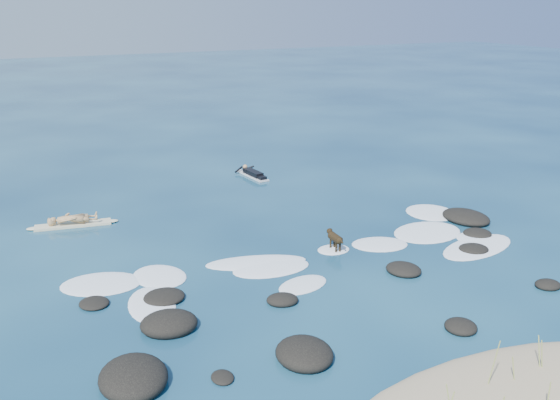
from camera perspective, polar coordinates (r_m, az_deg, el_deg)
ground at (r=19.55m, az=3.80°, el=-5.97°), size 160.00×160.00×0.00m
dune_grass at (r=14.11m, az=22.17°, el=-14.81°), size 4.22×1.83×1.22m
reef_rocks at (r=17.41m, az=4.05°, el=-8.69°), size 15.39×7.80×0.62m
breaking_foam at (r=20.39m, az=4.72°, el=-4.93°), size 15.10×5.68×0.12m
standing_surfer_rig at (r=23.76m, az=-18.55°, el=-0.63°), size 3.22×0.98×1.83m
paddling_surfer_rig at (r=29.07m, az=-2.51°, el=2.42°), size 1.06×2.39×0.41m
dog at (r=20.52m, az=5.01°, el=-3.44°), size 0.29×1.08×0.69m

